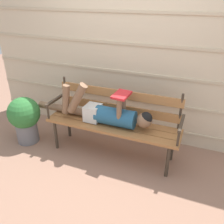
% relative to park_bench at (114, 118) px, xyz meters
% --- Properties ---
extents(ground_plane, '(12.00, 12.00, 0.00)m').
position_rel_park_bench_xyz_m(ground_plane, '(0.00, -0.24, -0.52)').
color(ground_plane, '#936B56').
extents(house_siding, '(4.64, 0.08, 2.41)m').
position_rel_park_bench_xyz_m(house_siding, '(0.00, 0.56, 0.68)').
color(house_siding, beige).
rests_on(house_siding, ground).
extents(park_bench, '(1.79, 0.46, 0.95)m').
position_rel_park_bench_xyz_m(park_bench, '(0.00, 0.00, 0.00)').
color(park_bench, '#9E6638').
rests_on(park_bench, ground).
extents(reclining_person, '(1.71, 0.27, 0.55)m').
position_rel_park_bench_xyz_m(reclining_person, '(-0.10, -0.07, 0.10)').
color(reclining_person, '#23567A').
extents(potted_plant, '(0.46, 0.46, 0.71)m').
position_rel_park_bench_xyz_m(potted_plant, '(-1.30, -0.25, -0.12)').
color(potted_plant, slate).
rests_on(potted_plant, ground).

